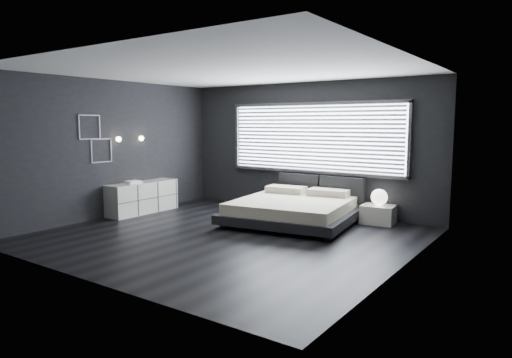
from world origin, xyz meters
The scene contains 12 objects.
room centered at (0.00, 0.00, 1.40)m, with size 6.04×6.00×2.80m.
window centered at (0.20, 2.70, 1.61)m, with size 4.14×0.09×1.52m.
headboard centered at (0.41, 2.64, 0.57)m, with size 1.96×0.16×0.52m.
sconce_near centered at (-2.88, 0.05, 1.60)m, with size 0.18×0.11×0.11m.
sconce_far centered at (-2.88, 0.65, 1.60)m, with size 0.18×0.11×0.11m.
wall_art_upper centered at (-2.98, -0.55, 1.85)m, with size 0.01×0.48×0.48m.
wall_art_lower centered at (-2.98, -0.30, 1.38)m, with size 0.01×0.48×0.48m.
bed centered at (0.41, 1.52, 0.28)m, with size 2.58×2.49×0.59m.
nightstand centered at (1.78, 2.42, 0.18)m, with size 0.61×0.51×0.36m, color silver.
orb_lamp centered at (1.78, 2.43, 0.51)m, with size 0.31×0.31×0.31m, color white.
dresser centered at (-2.78, 0.55, 0.33)m, with size 0.48×1.67×0.67m.
book_stack centered at (-2.76, 0.29, 0.70)m, with size 0.26×0.33×0.06m.
Camera 1 is at (4.79, -6.01, 1.94)m, focal length 32.00 mm.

